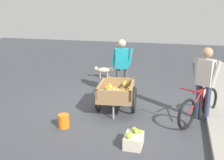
% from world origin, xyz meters
% --- Properties ---
extents(ground_plane, '(24.00, 24.00, 0.00)m').
position_xyz_m(ground_plane, '(0.00, 0.00, 0.00)').
color(ground_plane, '#3D3F44').
extents(fruit_cart, '(1.73, 1.01, 0.72)m').
position_xyz_m(fruit_cart, '(0.12, 0.21, 0.44)').
color(fruit_cart, '#937047').
rests_on(fruit_cart, ground).
extents(vendor_person, '(0.24, 0.60, 1.59)m').
position_xyz_m(vendor_person, '(-1.02, 0.08, 0.95)').
color(vendor_person, '#4C4742').
rests_on(vendor_person, ground).
extents(bicycle, '(1.46, 0.90, 0.85)m').
position_xyz_m(bicycle, '(0.25, 2.09, 0.35)').
color(bicycle, black).
rests_on(bicycle, ground).
extents(cyclist_person, '(0.35, 0.53, 1.63)m').
position_xyz_m(cyclist_person, '(0.12, 2.17, 0.98)').
color(cyclist_person, '#333851').
rests_on(cyclist_person, ground).
extents(dog, '(0.31, 0.65, 0.40)m').
position_xyz_m(dog, '(-2.73, -1.01, 0.27)').
color(dog, beige).
rests_on(dog, ground).
extents(plastic_bucket, '(0.24, 0.24, 0.29)m').
position_xyz_m(plastic_bucket, '(1.27, -0.63, 0.14)').
color(plastic_bucket, orange).
rests_on(plastic_bucket, ground).
extents(apple_crate, '(0.44, 0.32, 0.32)m').
position_xyz_m(apple_crate, '(1.64, 0.92, 0.13)').
color(apple_crate, beige).
rests_on(apple_crate, ground).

